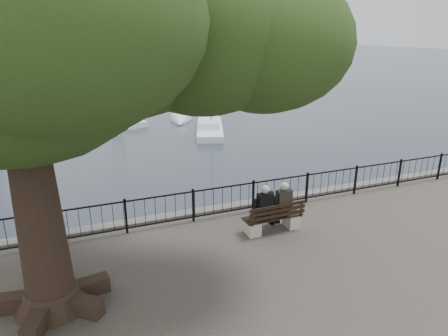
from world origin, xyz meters
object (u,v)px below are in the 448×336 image
tree (58,21)px  bench (273,221)px  lion_monument (111,63)px  person_right (281,207)px  person_left (262,210)px

tree → bench: bearing=12.6°
lion_monument → bench: bearing=-91.2°
bench → person_right: person_right is taller
person_right → person_left: bearing=-178.7°
person_left → lion_monument: 48.79m
bench → lion_monument: 48.89m
lion_monument → person_right: bearing=-90.9°
person_left → lion_monument: bearing=88.4°
tree → lion_monument: size_ratio=1.17×
bench → person_right: (0.29, 0.11, 0.36)m
person_right → tree: 7.46m
person_left → lion_monument: (1.35, 48.77, 0.60)m
bench → tree: 7.49m
bench → person_left: 0.49m
person_left → person_right: (0.61, 0.01, 0.00)m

